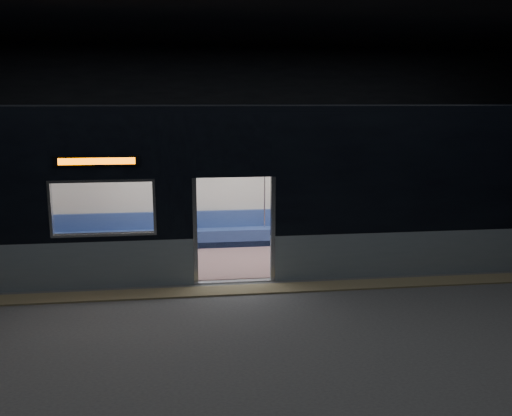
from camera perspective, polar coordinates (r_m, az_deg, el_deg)
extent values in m
cube|color=#47494C|center=(9.60, -1.69, -9.86)|extent=(24.00, 14.00, 0.01)
cube|color=black|center=(9.07, -1.88, 20.96)|extent=(24.00, 14.00, 0.04)
cube|color=black|center=(15.94, -4.23, 7.86)|extent=(24.00, 0.04, 5.00)
cube|color=black|center=(2.32, 15.65, -13.80)|extent=(24.00, 0.04, 5.00)
cube|color=#8C7F59|center=(10.10, -2.00, -8.63)|extent=(22.80, 0.50, 0.03)
cube|color=#8795A1|center=(11.87, 21.80, -4.19)|extent=(8.30, 0.12, 0.90)
cube|color=black|center=(11.57, 22.39, 3.47)|extent=(8.30, 0.12, 2.30)
cube|color=black|center=(10.04, -2.37, 6.54)|extent=(1.40, 0.12, 1.15)
cube|color=#B7BABC|center=(10.26, -6.42, -2.48)|extent=(0.08, 0.14, 2.05)
cube|color=#B7BABC|center=(10.38, 1.78, -2.25)|extent=(0.08, 0.14, 2.05)
cube|color=black|center=(10.07, -16.40, 4.76)|extent=(1.50, 0.04, 0.18)
cube|color=#F06100|center=(10.06, -16.41, 4.75)|extent=(1.34, 0.03, 0.12)
cube|color=beige|center=(13.01, -3.43, 3.09)|extent=(18.00, 0.12, 3.20)
cube|color=black|center=(11.44, -3.03, 10.39)|extent=(18.00, 3.00, 0.15)
cube|color=#846060|center=(11.94, -2.87, -5.43)|extent=(17.76, 2.76, 0.04)
cube|color=beige|center=(11.49, -2.99, 5.77)|extent=(17.76, 2.76, 0.10)
cube|color=navy|center=(12.96, -3.27, -3.05)|extent=(11.00, 0.48, 0.41)
cube|color=navy|center=(13.05, -3.35, -1.12)|extent=(11.00, 0.10, 0.40)
cube|color=#775759|center=(11.08, -19.80, -6.24)|extent=(4.40, 0.48, 0.41)
cube|color=#775759|center=(11.58, 14.14, -5.15)|extent=(4.40, 0.48, 0.41)
cylinder|color=silver|center=(10.53, -7.61, -1.34)|extent=(0.04, 0.04, 2.26)
cylinder|color=silver|center=(12.74, -7.58, 0.88)|extent=(0.04, 0.04, 2.26)
cylinder|color=silver|center=(10.68, 2.63, -1.07)|extent=(0.04, 0.04, 2.26)
cylinder|color=silver|center=(12.87, 0.91, 1.08)|extent=(0.04, 0.04, 2.26)
cylinder|color=silver|center=(12.60, -3.34, 4.43)|extent=(11.00, 0.03, 0.03)
cube|color=black|center=(13.38, 11.66, -1.60)|extent=(0.15, 0.42, 0.14)
cube|color=black|center=(13.44, 12.41, -1.57)|extent=(0.15, 0.42, 0.14)
cylinder|color=black|center=(13.26, 11.88, -2.90)|extent=(0.10, 0.10, 0.43)
cylinder|color=black|center=(13.32, 12.64, -2.87)|extent=(0.10, 0.10, 0.43)
cube|color=#DD7388|center=(13.56, 11.80, -1.35)|extent=(0.36, 0.20, 0.18)
cylinder|color=#DD7388|center=(13.52, 11.82, -0.03)|extent=(0.34, 0.34, 0.46)
sphere|color=tan|center=(13.45, 11.90, 1.33)|extent=(0.19, 0.19, 0.19)
sphere|color=black|center=(13.47, 11.85, 1.50)|extent=(0.20, 0.20, 0.20)
cube|color=black|center=(13.31, 12.12, -1.07)|extent=(0.31, 0.28, 0.13)
cube|color=white|center=(13.27, 6.00, 2.59)|extent=(0.94, 0.03, 0.61)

